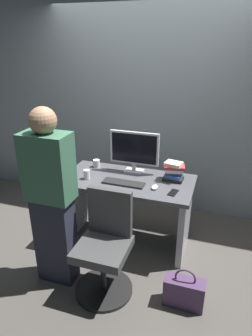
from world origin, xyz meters
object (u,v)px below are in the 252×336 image
object	(u,v)px
keyboard	(123,183)
cup_by_monitor	(96,163)
person_at_desk	(51,199)
monitor	(134,150)
mouse	(155,187)
handbag	(184,292)
book_stack	(174,171)
cell_phone	(173,193)
office_chair	(105,248)
cup_near_keyboard	(87,174)
desk	(127,199)

from	to	relation	value
keyboard	cup_by_monitor	bearing A→B (deg)	144.44
person_at_desk	monitor	distance (m)	1.08
mouse	cup_by_monitor	size ratio (longest dim) A/B	1.16
handbag	person_at_desk	bearing A→B (deg)	-178.51
keyboard	book_stack	world-z (taller)	book_stack
handbag	mouse	bearing A→B (deg)	124.92
monitor	cup_by_monitor	bearing A→B (deg)	-179.28
mouse	cup_by_monitor	xyz separation A→B (m)	(-0.76, 0.33, 0.03)
keyboard	cell_phone	size ratio (longest dim) A/B	2.99
office_chair	cup_near_keyboard	bearing A→B (deg)	125.78
book_stack	cup_by_monitor	bearing A→B (deg)	175.27
keyboard	cup_by_monitor	xyz separation A→B (m)	(-0.44, 0.32, 0.03)
monitor	cell_phone	size ratio (longest dim) A/B	3.75
office_chair	desk	bearing A→B (deg)	92.80
office_chair	book_stack	xyz separation A→B (m)	(0.42, 0.87, 0.43)
office_chair	keyboard	size ratio (longest dim) A/B	2.19
book_stack	handbag	world-z (taller)	book_stack
keyboard	mouse	xyz separation A→B (m)	(0.32, -0.00, 0.01)
keyboard	handbag	distance (m)	1.15
desk	person_at_desk	xyz separation A→B (m)	(-0.44, -0.76, 0.32)
desk	office_chair	distance (m)	0.74
person_at_desk	handbag	size ratio (longest dim) A/B	4.34
cell_phone	person_at_desk	bearing A→B (deg)	-136.91
cup_by_monitor	cell_phone	size ratio (longest dim) A/B	0.60
mouse	monitor	bearing A→B (deg)	133.11
monitor	handbag	world-z (taller)	monitor
desk	handbag	size ratio (longest dim) A/B	3.63
mouse	handbag	xyz separation A→B (m)	(0.42, -0.61, -0.64)
desk	cell_phone	xyz separation A→B (m)	(0.51, -0.15, 0.24)
book_stack	monitor	bearing A→B (deg)	169.93
cup_near_keyboard	handbag	world-z (taller)	cup_near_keyboard
keyboard	handbag	size ratio (longest dim) A/B	1.14
cell_phone	handbag	distance (m)	0.88
monitor	cell_phone	distance (m)	0.67
cup_by_monitor	handbag	bearing A→B (deg)	-38.27
cup_near_keyboard	cell_phone	world-z (taller)	cup_near_keyboard
office_chair	cell_phone	size ratio (longest dim) A/B	6.53
cup_by_monitor	book_stack	xyz separation A→B (m)	(0.90, -0.07, 0.06)
office_chair	cup_near_keyboard	distance (m)	0.85
monitor	cell_phone	xyz separation A→B (m)	(0.50, -0.37, -0.25)
monitor	mouse	xyz separation A→B (m)	(0.31, -0.33, -0.24)
person_at_desk	mouse	world-z (taller)	person_at_desk
desk	monitor	xyz separation A→B (m)	(0.01, 0.21, 0.50)
cell_phone	handbag	size ratio (longest dim) A/B	0.38
mouse	handbag	distance (m)	0.98
book_stack	cell_phone	size ratio (longest dim) A/B	1.59
person_at_desk	book_stack	bearing A→B (deg)	44.80
cell_phone	book_stack	bearing A→B (deg)	110.91
keyboard	book_stack	xyz separation A→B (m)	(0.46, 0.25, 0.09)
desk	book_stack	xyz separation A→B (m)	(0.46, 0.13, 0.34)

